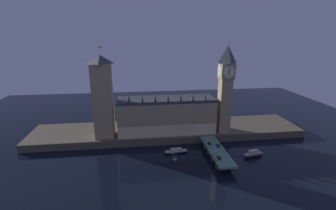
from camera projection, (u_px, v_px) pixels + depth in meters
name	position (u px, v px, depth m)	size (l,w,h in m)	color
ground_plane	(175.00, 156.00, 168.39)	(400.00, 400.00, 0.00)	black
embankment	(168.00, 131.00, 204.70)	(220.00, 42.00, 5.84)	brown
parliament_hall	(166.00, 115.00, 193.01)	(75.56, 23.17, 33.01)	tan
clock_tower	(226.00, 86.00, 186.35)	(10.94, 11.05, 69.43)	tan
victoria_tower	(103.00, 97.00, 179.08)	(14.16, 14.16, 67.51)	tan
bridge	(217.00, 152.00, 166.02)	(11.38, 46.00, 5.58)	slate
car_northbound_lead	(209.00, 143.00, 173.54)	(1.90, 3.81, 1.33)	black
car_northbound_trail	(219.00, 158.00, 153.47)	(1.88, 4.00, 1.39)	black
car_southbound_trail	(218.00, 146.00, 169.92)	(2.12, 4.12, 1.35)	navy
pedestrian_near_rail	(214.00, 155.00, 156.48)	(0.38, 0.38, 1.83)	black
pedestrian_mid_walk	(225.00, 149.00, 164.15)	(0.38, 0.38, 1.59)	black
pedestrian_far_rail	(204.00, 140.00, 177.87)	(0.38, 0.38, 1.86)	black
street_lamp_near	(216.00, 154.00, 149.56)	(1.34, 0.60, 7.25)	#2D3333
street_lamp_far	(204.00, 136.00, 177.80)	(1.34, 0.60, 5.95)	#2D3333
boat_upstream	(176.00, 151.00, 172.74)	(18.19, 6.21, 3.28)	#1E2842
boat_downstream	(253.00, 154.00, 167.33)	(15.88, 7.05, 4.80)	#28282D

